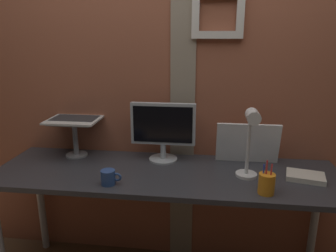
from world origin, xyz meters
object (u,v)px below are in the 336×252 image
object	(u,v)px
pen_cup	(266,183)
coffee_mug	(109,177)
desk_lamp	(250,136)
laptop	(77,108)
whiteboard_panel	(248,143)
monitor	(163,128)

from	to	relation	value
pen_cup	coffee_mug	bearing A→B (deg)	180.00
desk_lamp	coffee_mug	world-z (taller)	desk_lamp
laptop	whiteboard_panel	distance (m)	1.12
desk_lamp	whiteboard_panel	bearing A→B (deg)	84.76
whiteboard_panel	coffee_mug	xyz separation A→B (m)	(-0.77, -0.40, -0.09)
whiteboard_panel	desk_lamp	size ratio (longest dim) A/B	0.94
whiteboard_panel	pen_cup	world-z (taller)	whiteboard_panel
laptop	coffee_mug	distance (m)	0.62
whiteboard_panel	coffee_mug	world-z (taller)	whiteboard_panel
coffee_mug	laptop	bearing A→B (deg)	126.95
whiteboard_panel	pen_cup	distance (m)	0.41
monitor	pen_cup	distance (m)	0.71
monitor	laptop	xyz separation A→B (m)	(-0.58, 0.07, 0.09)
laptop	whiteboard_panel	size ratio (longest dim) A/B	0.85
desk_lamp	coffee_mug	size ratio (longest dim) A/B	3.62
laptop	whiteboard_panel	xyz separation A→B (m)	(1.11, -0.05, -0.18)
whiteboard_panel	desk_lamp	bearing A→B (deg)	-95.24
laptop	pen_cup	world-z (taller)	laptop
laptop	coffee_mug	size ratio (longest dim) A/B	2.92
laptop	pen_cup	size ratio (longest dim) A/B	1.86
whiteboard_panel	coffee_mug	bearing A→B (deg)	-152.16
monitor	pen_cup	world-z (taller)	monitor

